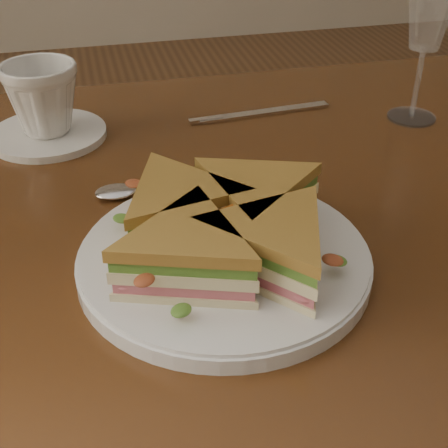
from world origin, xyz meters
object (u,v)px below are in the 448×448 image
sandwich_wedges (224,228)px  spoon (136,191)px  knife (255,114)px  wine_glass (430,12)px  saucer (48,134)px  coffee_cup (42,99)px  plate (224,260)px  table (232,270)px

sandwich_wedges → spoon: size_ratio=1.58×
knife → wine_glass: (0.22, -0.06, 0.15)m
wine_glass → saucer: bearing=173.5°
coffee_cup → spoon: bearing=-56.9°
sandwich_wedges → coffee_cup: bearing=116.1°
plate → wine_glass: (0.35, 0.28, 0.14)m
plate → knife: plate is taller
wine_glass → knife: bearing=163.8°
table → sandwich_wedges: 0.19m
plate → knife: 0.36m
saucer → sandwich_wedges: bearing=-63.9°
sandwich_wedges → spoon: 0.18m
table → coffee_cup: coffee_cup is taller
plate → spoon: 0.17m
knife → plate: bearing=-115.4°
table → coffee_cup: size_ratio=12.01×
saucer → wine_glass: bearing=-6.5°
spoon → table: bearing=-20.3°
knife → saucer: saucer is taller
plate → coffee_cup: bearing=116.1°
table → spoon: spoon is taller
spoon → knife: size_ratio=0.85×
wine_glass → coffee_cup: 0.52m
table → knife: 0.26m
knife → wine_glass: size_ratio=1.02×
wine_glass → coffee_cup: (-0.51, 0.06, -0.09)m
plate → wine_glass: 0.47m
sandwich_wedges → coffee_cup: coffee_cup is taller
plate → coffee_cup: size_ratio=2.84×
table → saucer: saucer is taller
plate → saucer: size_ratio=1.82×
sandwich_wedges → knife: (0.13, 0.34, -0.04)m
table → knife: size_ratio=5.57×
plate → saucer: plate is taller
saucer → coffee_cup: bearing=0.0°
sandwich_wedges → coffee_cup: size_ratio=2.91×
plate → sandwich_wedges: bearing=90.0°
wine_glass → table: bearing=-152.2°
plate → spoon: plate is taller
table → spoon: size_ratio=6.52×
plate → knife: (0.13, 0.34, -0.01)m
table → spoon: 0.15m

